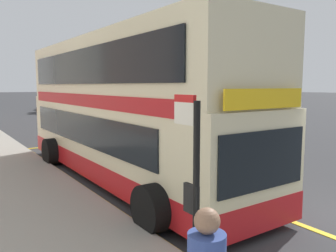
{
  "coord_description": "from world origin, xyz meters",
  "views": [
    {
      "loc": [
        -7.3,
        -2.86,
        2.95
      ],
      "look_at": [
        0.03,
        7.84,
        1.4
      ],
      "focal_mm": 36.34,
      "sensor_mm": 36.0,
      "label": 1
    }
  ],
  "objects_px": {
    "bus_stop_sign": "(193,179)",
    "parked_car_grey_far": "(53,103)",
    "double_decker_bus": "(122,114)",
    "parked_car_white_behind": "(50,105)",
    "parked_car_navy_ahead": "(92,109)"
  },
  "relations": [
    {
      "from": "parked_car_navy_ahead",
      "to": "parked_car_grey_far",
      "type": "distance_m",
      "value": 12.54
    },
    {
      "from": "parked_car_navy_ahead",
      "to": "parked_car_grey_far",
      "type": "relative_size",
      "value": 1.0
    },
    {
      "from": "parked_car_navy_ahead",
      "to": "parked_car_white_behind",
      "type": "height_order",
      "value": "same"
    },
    {
      "from": "bus_stop_sign",
      "to": "parked_car_grey_far",
      "type": "height_order",
      "value": "bus_stop_sign"
    },
    {
      "from": "parked_car_grey_far",
      "to": "parked_car_white_behind",
      "type": "distance_m",
      "value": 5.27
    },
    {
      "from": "parked_car_navy_ahead",
      "to": "bus_stop_sign",
      "type": "bearing_deg",
      "value": -111.07
    },
    {
      "from": "parked_car_grey_far",
      "to": "bus_stop_sign",
      "type": "bearing_deg",
      "value": -102.82
    },
    {
      "from": "parked_car_white_behind",
      "to": "bus_stop_sign",
      "type": "bearing_deg",
      "value": -101.77
    },
    {
      "from": "bus_stop_sign",
      "to": "parked_car_white_behind",
      "type": "height_order",
      "value": "bus_stop_sign"
    },
    {
      "from": "double_decker_bus",
      "to": "parked_car_white_behind",
      "type": "xyz_separation_m",
      "value": [
        5.39,
        28.09,
        -1.27
      ]
    },
    {
      "from": "double_decker_bus",
      "to": "parked_car_grey_far",
      "type": "bearing_deg",
      "value": 77.81
    },
    {
      "from": "parked_car_navy_ahead",
      "to": "parked_car_white_behind",
      "type": "relative_size",
      "value": 1.0
    },
    {
      "from": "double_decker_bus",
      "to": "parked_car_navy_ahead",
      "type": "bearing_deg",
      "value": 70.67
    },
    {
      "from": "bus_stop_sign",
      "to": "parked_car_navy_ahead",
      "type": "distance_m",
      "value": 28.31
    },
    {
      "from": "parked_car_white_behind",
      "to": "double_decker_bus",
      "type": "bearing_deg",
      "value": -100.31
    }
  ]
}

